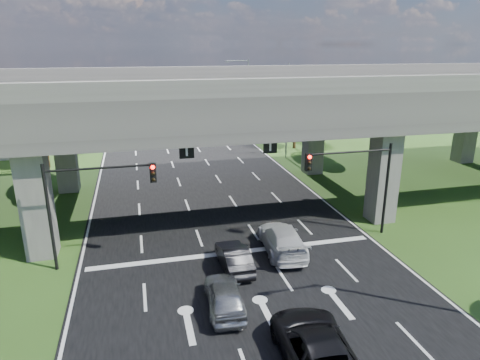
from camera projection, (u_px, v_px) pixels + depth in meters
name	position (u px, v px, depth m)	size (l,w,h in m)	color
ground	(251.00, 283.00, 22.14)	(160.00, 160.00, 0.00)	#294215
road	(215.00, 213.00, 31.39)	(18.00, 120.00, 0.03)	black
overpass	(208.00, 101.00, 30.84)	(80.00, 15.00, 10.00)	#373432
signal_right	(357.00, 174.00, 26.31)	(5.76, 0.54, 6.00)	black
signal_left	(90.00, 195.00, 22.73)	(5.76, 0.54, 6.00)	black
streetlight_far	(284.00, 104.00, 44.89)	(3.38, 0.25, 10.00)	gray
streetlight_beyond	(245.00, 89.00, 59.69)	(3.38, 0.25, 10.00)	gray
tree_left_near	(43.00, 120.00, 41.54)	(4.50, 4.50, 7.80)	black
tree_left_mid	(28.00, 115.00, 48.44)	(3.91, 3.90, 6.76)	black
tree_left_far	(73.00, 97.00, 56.47)	(4.80, 4.80, 8.32)	black
tree_right_near	(296.00, 110.00, 49.67)	(4.20, 4.20, 7.28)	black
tree_right_mid	(295.00, 103.00, 57.86)	(3.91, 3.90, 6.76)	black
tree_right_far	(251.00, 93.00, 64.15)	(4.50, 4.50, 7.80)	black
car_silver	(225.00, 295.00, 19.77)	(1.66, 4.12, 1.40)	#929599
car_dark	(234.00, 257.00, 23.38)	(1.42, 4.07, 1.34)	black
car_white	(282.00, 239.00, 25.29)	(2.18, 5.37, 1.56)	#BDBDBD
car_trailing	(317.00, 348.00, 16.20)	(2.63, 5.70, 1.58)	black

